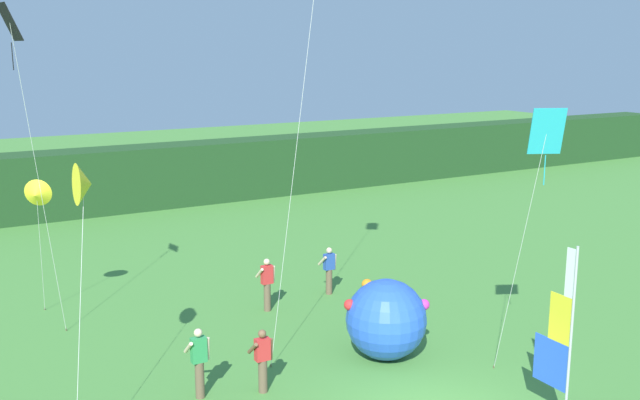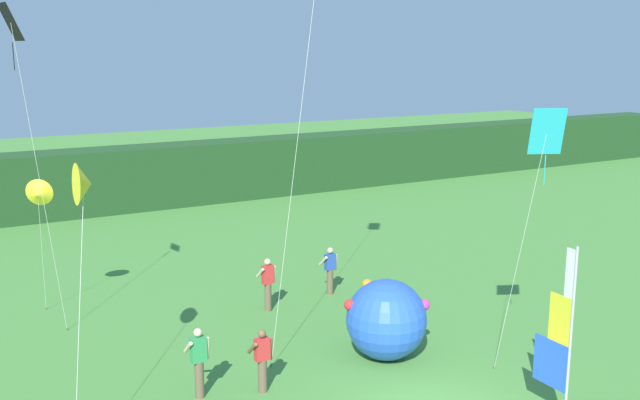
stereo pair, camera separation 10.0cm
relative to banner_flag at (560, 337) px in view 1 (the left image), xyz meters
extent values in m
cube|color=#1E421E|center=(-2.29, 26.41, -0.37)|extent=(80.00, 2.40, 3.20)
cylinder|color=#B7B7BC|center=(0.00, -0.29, 0.09)|extent=(0.06, 0.06, 4.11)
cube|color=blue|center=(0.00, 0.22, -0.68)|extent=(0.02, 0.97, 1.10)
cube|color=yellow|center=(0.00, 0.04, 0.41)|extent=(0.02, 0.60, 1.10)
cube|color=white|center=(0.00, -0.15, 1.51)|extent=(0.02, 0.23, 1.10)
cylinder|color=brown|center=(-0.11, 9.83, -1.53)|extent=(0.22, 0.22, 0.87)
cube|color=#284CA8|center=(-0.11, 9.83, -0.83)|extent=(0.36, 0.20, 0.54)
sphere|color=beige|center=(-0.11, 9.83, -0.44)|extent=(0.20, 0.20, 0.20)
cylinder|color=beige|center=(-0.34, 9.89, -0.79)|extent=(0.09, 0.48, 0.42)
cylinder|color=beige|center=(0.12, 9.83, -0.88)|extent=(0.09, 0.14, 0.56)
cylinder|color=brown|center=(-2.62, 9.42, -1.52)|extent=(0.22, 0.22, 0.90)
cube|color=red|center=(-2.62, 9.42, -0.77)|extent=(0.36, 0.20, 0.59)
sphere|color=beige|center=(-2.62, 9.42, -0.35)|extent=(0.20, 0.20, 0.20)
cylinder|color=beige|center=(-2.85, 9.48, -0.70)|extent=(0.09, 0.48, 0.42)
cylinder|color=beige|center=(-2.39, 9.43, -0.80)|extent=(0.09, 0.14, 0.56)
cylinder|color=brown|center=(-5.13, 4.46, -1.55)|extent=(0.22, 0.22, 0.83)
cube|color=red|center=(-5.13, 4.46, -0.86)|extent=(0.36, 0.20, 0.55)
sphere|color=brown|center=(-5.13, 4.46, -0.47)|extent=(0.20, 0.20, 0.20)
cylinder|color=brown|center=(-5.36, 4.52, -0.81)|extent=(0.09, 0.48, 0.42)
cylinder|color=brown|center=(-4.90, 4.46, -0.91)|extent=(0.09, 0.14, 0.56)
cylinder|color=brown|center=(-6.56, 4.94, -1.51)|extent=(0.22, 0.22, 0.91)
cube|color=#2D8E4C|center=(-6.56, 4.94, -0.75)|extent=(0.36, 0.20, 0.61)
sphere|color=beige|center=(-6.56, 4.94, -0.32)|extent=(0.20, 0.20, 0.20)
cylinder|color=beige|center=(-6.79, 5.00, -0.67)|extent=(0.09, 0.48, 0.42)
cylinder|color=beige|center=(-6.33, 4.94, -0.77)|extent=(0.09, 0.14, 0.56)
sphere|color=blue|center=(-1.40, 4.63, -0.88)|extent=(2.17, 2.17, 2.17)
sphere|color=red|center=(-2.30, 5.03, -0.44)|extent=(0.30, 0.30, 0.30)
sphere|color=#DB33A8|center=(-0.47, 4.21, -0.50)|extent=(0.30, 0.30, 0.30)
sphere|color=orange|center=(-1.53, 5.37, -0.10)|extent=(0.30, 0.30, 0.30)
cylinder|color=silver|center=(-9.35, 4.20, 0.69)|extent=(1.07, 2.48, 5.33)
cone|color=yellow|center=(-8.82, 5.43, 3.36)|extent=(0.37, 0.92, 0.93)
cylinder|color=brown|center=(-8.52, 10.85, -1.93)|extent=(0.03, 0.03, 0.08)
cylinder|color=silver|center=(-8.99, 10.45, 2.45)|extent=(0.95, 0.82, 8.84)
cube|color=black|center=(-9.45, 10.05, 6.87)|extent=(0.54, 0.79, 0.95)
cylinder|color=black|center=(-9.45, 10.05, 6.01)|extent=(0.02, 0.02, 0.70)
cylinder|color=brown|center=(0.67, 2.66, -1.93)|extent=(0.03, 0.03, 0.08)
cylinder|color=silver|center=(0.70, 2.04, 1.19)|extent=(0.07, 1.25, 6.32)
cube|color=#23B2C6|center=(0.73, 1.42, 4.35)|extent=(0.83, 0.59, 1.08)
cylinder|color=#23B2C6|center=(0.73, 1.42, 3.45)|extent=(0.02, 0.02, 0.70)
cylinder|color=brown|center=(-4.35, 5.62, -1.93)|extent=(0.03, 0.03, 0.08)
cylinder|color=silver|center=(-3.32, 6.02, 3.87)|extent=(2.08, 0.81, 11.68)
cylinder|color=brown|center=(-8.77, 13.00, -1.93)|extent=(0.03, 0.03, 0.08)
cylinder|color=silver|center=(-8.82, 12.48, 0.01)|extent=(0.12, 1.04, 3.97)
cone|color=yellow|center=(-8.88, 11.97, 2.00)|extent=(0.91, 0.73, 0.85)
camera|label=1|loc=(-12.01, -10.35, 6.23)|focal=40.68mm
camera|label=2|loc=(-11.92, -10.40, 6.23)|focal=40.68mm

